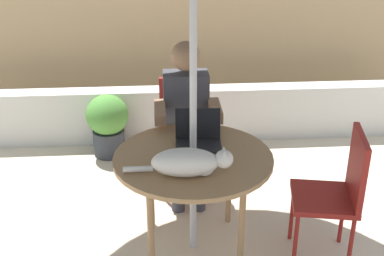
{
  "coord_description": "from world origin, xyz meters",
  "views": [
    {
      "loc": [
        -0.22,
        -2.9,
        2.25
      ],
      "look_at": [
        0.0,
        0.1,
        0.86
      ],
      "focal_mm": 48.42,
      "sensor_mm": 36.0,
      "label": 1
    }
  ],
  "objects": [
    {
      "name": "fence_back",
      "position": [
        0.0,
        2.42,
        0.85
      ],
      "size": [
        5.1,
        0.08,
        1.69
      ],
      "primitive_type": "cube",
      "color": "tan",
      "rests_on": "ground"
    },
    {
      "name": "cat",
      "position": [
        -0.04,
        -0.24,
        0.79
      ],
      "size": [
        0.65,
        0.21,
        0.17
      ],
      "color": "silver",
      "rests_on": "patio_table"
    },
    {
      "name": "person_seated",
      "position": [
        -0.0,
        0.69,
        0.71
      ],
      "size": [
        0.48,
        0.48,
        1.25
      ],
      "color": "#3F3F47",
      "rests_on": "ground"
    },
    {
      "name": "chair_empty",
      "position": [
        0.91,
        -0.17,
        0.54
      ],
      "size": [
        0.47,
        0.47,
        0.91
      ],
      "color": "maroon",
      "rests_on": "ground"
    },
    {
      "name": "chair_occupied",
      "position": [
        0.0,
        0.84,
        0.54
      ],
      "size": [
        0.4,
        0.4,
        0.91
      ],
      "color": "maroon",
      "rests_on": "ground"
    },
    {
      "name": "laptop",
      "position": [
        0.05,
        0.19,
        0.77
      ],
      "size": [
        0.31,
        0.26,
        0.21
      ],
      "color": "black",
      "rests_on": "patio_table"
    },
    {
      "name": "planter_wall_low",
      "position": [
        0.0,
        1.72,
        0.26
      ],
      "size": [
        4.59,
        0.2,
        0.52
      ],
      "primitive_type": "cube",
      "color": "beige",
      "rests_on": "ground"
    },
    {
      "name": "patio_table",
      "position": [
        0.0,
        0.0,
        0.65
      ],
      "size": [
        1.02,
        1.02,
        0.71
      ],
      "color": "#9E754C",
      "rests_on": "ground"
    },
    {
      "name": "ground_plane",
      "position": [
        0.0,
        0.0,
        0.0
      ],
      "size": [
        14.0,
        14.0,
        0.0
      ],
      "primitive_type": "plane",
      "color": "beige"
    },
    {
      "name": "potted_plant_near_fence",
      "position": [
        -0.67,
        1.43,
        0.32
      ],
      "size": [
        0.38,
        0.38,
        0.58
      ],
      "color": "#33383D",
      "rests_on": "ground"
    }
  ]
}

